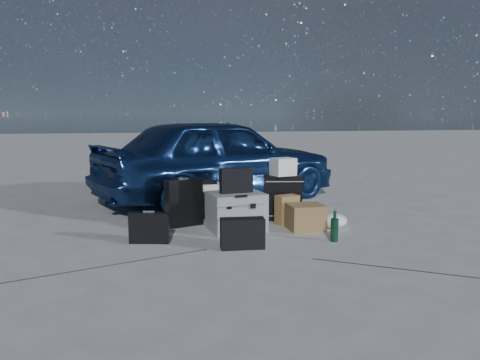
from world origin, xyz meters
name	(u,v)px	position (x,y,z in m)	size (l,w,h in m)	color
ground	(265,240)	(0.00, 0.00, 0.00)	(60.00, 60.00, 0.00)	beige
car	(218,159)	(-0.06, 2.41, 0.65)	(1.52, 3.79, 1.29)	navy
pelican_case	(236,212)	(-0.21, 0.47, 0.22)	(0.60, 0.49, 0.44)	#989A9D
laptop_bag	(236,181)	(-0.20, 0.46, 0.58)	(0.38, 0.09, 0.28)	black
briefcase	(149,228)	(-1.20, 0.14, 0.16)	(0.41, 0.09, 0.32)	black
suitcase_left	(184,202)	(-0.77, 0.82, 0.28)	(0.44, 0.16, 0.57)	black
suitcase_right	(282,198)	(0.48, 0.86, 0.28)	(0.47, 0.17, 0.57)	black
white_carton	(283,167)	(0.48, 0.85, 0.68)	(0.27, 0.22, 0.22)	white
duffel_bag	(207,202)	(-0.41, 1.33, 0.18)	(0.70, 0.30, 0.35)	black
flat_box_white	(206,186)	(-0.42, 1.31, 0.39)	(0.44, 0.33, 0.08)	white
flat_box_black	(207,182)	(-0.41, 1.30, 0.45)	(0.25, 0.18, 0.05)	black
kraft_bag	(287,210)	(0.46, 0.63, 0.18)	(0.27, 0.16, 0.35)	#AC8C4B
cardboard_box	(306,217)	(0.58, 0.32, 0.15)	(0.39, 0.34, 0.30)	#9A7143
plastic_bag	(334,221)	(0.93, 0.32, 0.09)	(0.31, 0.27, 0.17)	white
messenger_bag	(242,233)	(-0.30, -0.26, 0.15)	(0.43, 0.16, 0.30)	black
green_bottle	(335,226)	(0.69, -0.23, 0.16)	(0.08, 0.08, 0.33)	black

